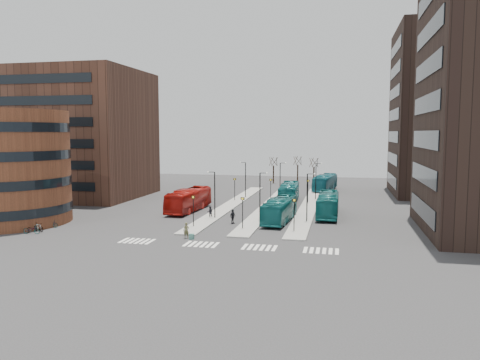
% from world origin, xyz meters
% --- Properties ---
extents(ground, '(160.00, 160.00, 0.00)m').
position_xyz_m(ground, '(0.00, 0.00, 0.00)').
color(ground, '#2A2A2C').
rests_on(ground, ground).
extents(island_left, '(2.50, 45.00, 0.15)m').
position_xyz_m(island_left, '(-4.00, 30.00, 0.07)').
color(island_left, gray).
rests_on(island_left, ground).
extents(island_mid, '(2.50, 45.00, 0.15)m').
position_xyz_m(island_mid, '(2.00, 30.00, 0.07)').
color(island_mid, gray).
rests_on(island_mid, ground).
extents(island_right, '(2.50, 45.00, 0.15)m').
position_xyz_m(island_right, '(8.00, 30.00, 0.07)').
color(island_right, gray).
rests_on(island_right, ground).
extents(suitcase, '(0.48, 0.38, 0.60)m').
position_xyz_m(suitcase, '(-2.65, 5.94, 0.30)').
color(suitcase, '#1B2F97').
rests_on(suitcase, ground).
extents(red_bus, '(3.51, 11.83, 3.25)m').
position_xyz_m(red_bus, '(-8.64, 23.01, 1.63)').
color(red_bus, '#9F120C').
rests_on(red_bus, ground).
extents(teal_bus_a, '(3.39, 11.15, 3.06)m').
position_xyz_m(teal_bus_a, '(5.19, 17.82, 1.53)').
color(teal_bus_a, '#125B5D').
rests_on(teal_bus_a, ground).
extents(teal_bus_b, '(3.11, 11.47, 3.17)m').
position_xyz_m(teal_bus_b, '(4.51, 34.44, 1.58)').
color(teal_bus_b, '#146164').
rests_on(teal_bus_b, ground).
extents(teal_bus_c, '(2.72, 11.41, 3.18)m').
position_xyz_m(teal_bus_c, '(11.06, 23.15, 1.59)').
color(teal_bus_c, '#135E5F').
rests_on(teal_bus_c, ground).
extents(teal_bus_d, '(4.55, 11.66, 3.17)m').
position_xyz_m(teal_bus_d, '(9.69, 51.29, 1.58)').
color(teal_bus_d, '#166271').
rests_on(teal_bus_d, ground).
extents(traveller, '(0.63, 0.42, 1.71)m').
position_xyz_m(traveller, '(-3.34, 6.27, 0.86)').
color(traveller, brown).
rests_on(traveller, ground).
extents(commuter_a, '(0.95, 0.85, 1.60)m').
position_xyz_m(commuter_a, '(-4.14, 18.29, 0.80)').
color(commuter_a, black).
rests_on(commuter_a, ground).
extents(commuter_b, '(0.83, 1.14, 1.80)m').
position_xyz_m(commuter_b, '(-0.35, 15.24, 0.90)').
color(commuter_b, black).
rests_on(commuter_b, ground).
extents(commuter_c, '(0.98, 1.25, 1.70)m').
position_xyz_m(commuter_c, '(3.91, 16.51, 0.85)').
color(commuter_c, black).
rests_on(commuter_c, ground).
extents(bicycle_near, '(1.97, 0.90, 1.00)m').
position_xyz_m(bicycle_near, '(-21.00, 4.73, 0.50)').
color(bicycle_near, gray).
rests_on(bicycle_near, ground).
extents(bicycle_mid, '(1.73, 0.89, 1.00)m').
position_xyz_m(bicycle_mid, '(-21.00, 5.89, 0.50)').
color(bicycle_mid, gray).
rests_on(bicycle_mid, ground).
extents(bicycle_far, '(1.73, 0.84, 0.87)m').
position_xyz_m(bicycle_far, '(-21.00, 8.29, 0.44)').
color(bicycle_far, gray).
rests_on(bicycle_far, ground).
extents(crosswalk_stripes, '(22.35, 2.40, 0.01)m').
position_xyz_m(crosswalk_stripes, '(1.75, 4.00, 0.01)').
color(crosswalk_stripes, silver).
rests_on(crosswalk_stripes, ground).
extents(round_building, '(15.16, 15.16, 14.00)m').
position_xyz_m(round_building, '(-28.00, 10.00, 6.99)').
color(round_building, brown).
rests_on(round_building, ground).
extents(office_block, '(25.00, 20.12, 22.00)m').
position_xyz_m(office_block, '(-34.00, 33.98, 11.00)').
color(office_block, '#4C2F23').
rests_on(office_block, ground).
extents(tower_far, '(20.12, 20.00, 30.00)m').
position_xyz_m(tower_far, '(31.98, 50.00, 15.00)').
color(tower_far, black).
rests_on(tower_far, ground).
extents(sign_poles, '(12.45, 22.12, 3.65)m').
position_xyz_m(sign_poles, '(1.60, 23.00, 2.41)').
color(sign_poles, black).
rests_on(sign_poles, ground).
extents(lamp_posts, '(14.04, 20.24, 6.12)m').
position_xyz_m(lamp_posts, '(2.64, 28.00, 3.58)').
color(lamp_posts, black).
rests_on(lamp_posts, ground).
extents(bare_trees, '(10.97, 8.14, 5.90)m').
position_xyz_m(bare_trees, '(2.67, 62.67, 2.72)').
color(bare_trees, black).
rests_on(bare_trees, ground).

